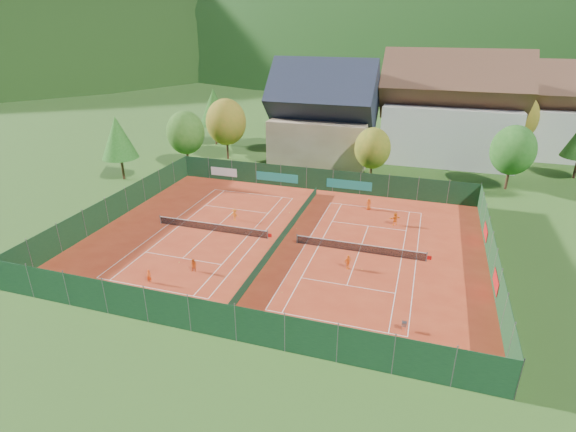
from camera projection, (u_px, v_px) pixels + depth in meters
The scene contains 34 objects.
ground at pixel (282, 241), 46.59m from camera, with size 600.00×600.00×0.00m, color #295119.
clay_pad at pixel (282, 241), 46.58m from camera, with size 40.00×32.00×0.01m, color #A73118.
court_markings_left at pixel (212, 231), 48.79m from camera, with size 11.03×23.83×0.00m.
court_markings_right at pixel (359, 252), 44.37m from camera, with size 11.03×23.83×0.00m.
tennis_net_left at pixel (213, 227), 48.55m from camera, with size 13.30×0.10×1.02m.
tennis_net_right at pixel (361, 248), 44.13m from camera, with size 13.30×0.10×1.02m.
court_divider at pixel (282, 237), 46.39m from camera, with size 0.03×28.80×1.00m.
fence_north at pixel (316, 179), 60.09m from camera, with size 40.00×0.10×3.00m.
fence_south at pixel (212, 319), 32.01m from camera, with size 40.00×0.04×3.00m.
fence_west at pixel (117, 206), 51.51m from camera, with size 0.04×32.00×3.00m.
fence_east at pixel (492, 256), 40.52m from camera, with size 0.09×32.00×3.00m.
chalet at pixel (323, 119), 70.96m from camera, with size 16.20×12.00×16.00m.
hotel_block_a at pixel (450, 115), 70.66m from camera, with size 21.60×11.00×17.25m.
hotel_block_b at pixel (538, 115), 74.08m from camera, with size 17.28×10.00×15.50m.
tree_west_front at pixel (185, 133), 67.97m from camera, with size 5.72×5.72×8.69m.
tree_west_mid at pixel (226, 122), 71.83m from camera, with size 6.44×6.44×9.78m.
tree_west_back at pixel (214, 107), 80.21m from camera, with size 5.60×5.60×10.00m.
tree_center at pixel (373, 148), 62.26m from camera, with size 5.01×5.01×7.60m.
tree_east_front at pixel (513, 150), 58.76m from camera, with size 5.72×5.72×8.69m.
tree_west_side at pixel (118, 138), 62.37m from camera, with size 5.04×5.04×9.00m.
tree_east_back at pixel (515, 118), 71.64m from camera, with size 7.15×7.15×10.86m.
mountain_backdrop at pixel (456, 135), 258.55m from camera, with size 820.00×530.00×242.00m.
ball_hopper at pixel (404, 324), 32.98m from camera, with size 0.34×0.34×0.80m.
loose_ball_0 at pixel (179, 262), 42.42m from camera, with size 0.07×0.07×0.07m, color #CCD833.
loose_ball_1 at pixel (282, 292), 37.73m from camera, with size 0.07×0.07×0.07m, color #CCD833.
loose_ball_2 at pixel (296, 229), 49.28m from camera, with size 0.07×0.07×0.07m, color #CCD833.
loose_ball_3 at pixel (289, 213), 53.37m from camera, with size 0.07×0.07×0.07m, color #CCD833.
loose_ball_4 at pixel (362, 269), 41.23m from camera, with size 0.07×0.07×0.07m, color #CCD833.
player_left_near at pixel (149, 276), 38.97m from camera, with size 0.46×0.30×1.25m, color #F34D15.
player_left_mid at pixel (194, 265), 40.64m from camera, with size 0.63×0.49×1.30m, color #D44A12.
player_left_far at pixel (235, 215), 51.13m from camera, with size 0.90×0.52×1.39m, color orange.
player_right_near at pixel (348, 262), 41.13m from camera, with size 0.82×0.34×1.40m, color orange.
player_right_far_a at pixel (369, 204), 54.04m from camera, with size 0.70×0.45×1.43m, color #D14912.
player_right_far_b at pixel (395, 219), 49.94m from camera, with size 1.38×0.44×1.49m, color orange.
Camera 1 is at (13.12, -39.52, 21.06)m, focal length 28.00 mm.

